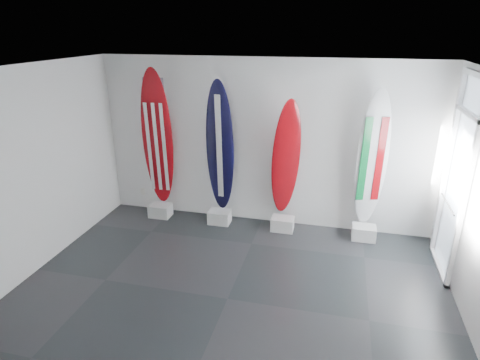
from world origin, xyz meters
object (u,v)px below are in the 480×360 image
(surfboard_swiss, at_px, (286,159))
(surfboard_italy, at_px, (372,159))
(surfboard_navy, at_px, (220,147))
(surfboard_usa, at_px, (157,139))

(surfboard_swiss, bearing_deg, surfboard_italy, -21.76)
(surfboard_swiss, distance_m, surfboard_italy, 1.42)
(surfboard_navy, height_order, surfboard_italy, surfboard_navy)
(surfboard_navy, xyz_separation_m, surfboard_swiss, (1.19, 0.00, -0.13))
(surfboard_usa, height_order, surfboard_navy, surfboard_usa)
(surfboard_usa, height_order, surfboard_swiss, surfboard_usa)
(surfboard_navy, height_order, surfboard_swiss, surfboard_navy)
(surfboard_italy, bearing_deg, surfboard_navy, 164.90)
(surfboard_swiss, bearing_deg, surfboard_usa, 158.24)
(surfboard_navy, relative_size, surfboard_swiss, 1.11)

